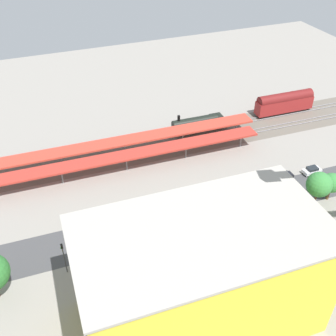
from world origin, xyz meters
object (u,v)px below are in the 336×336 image
(passenger_coach, at_px, (285,102))
(parked_car_0, at_px, (312,171))
(locomotive, at_px, (200,123))
(construction_building, at_px, (201,277))
(platform_canopy_near, at_px, (126,156))
(street_tree_3, at_px, (276,194))
(box_truck_2, at_px, (170,242))
(parked_car_3, at_px, (224,194))
(box_truck_1, at_px, (229,219))
(parked_car_2, at_px, (254,185))
(traffic_light, at_px, (63,254))
(street_tree_0, at_px, (319,185))
(parked_car_1, at_px, (283,177))
(street_tree_1, at_px, (332,183))
(parked_car_4, at_px, (193,200))
(box_truck_0, at_px, (130,257))
(platform_canopy_far, at_px, (125,141))

(passenger_coach, distance_m, parked_car_0, 28.39)
(locomotive, relative_size, construction_building, 0.46)
(platform_canopy_near, bearing_deg, street_tree_3, 132.85)
(box_truck_2, bearing_deg, parked_car_3, -149.60)
(box_truck_1, bearing_deg, parked_car_2, -142.00)
(box_truck_1, distance_m, traffic_light, 30.71)
(box_truck_1, height_order, street_tree_3, street_tree_3)
(street_tree_0, bearing_deg, box_truck_1, -3.32)
(locomotive, bearing_deg, parked_car_1, 107.16)
(parked_car_2, height_order, street_tree_1, street_tree_1)
(locomotive, bearing_deg, passenger_coach, 179.99)
(platform_canopy_near, relative_size, street_tree_1, 10.16)
(parked_car_4, bearing_deg, street_tree_1, 161.15)
(passenger_coach, bearing_deg, locomotive, -0.01)
(parked_car_3, relative_size, box_truck_1, 0.49)
(street_tree_1, bearing_deg, construction_building, 22.49)
(box_truck_0, height_order, box_truck_2, box_truck_2)
(parked_car_2, bearing_deg, construction_building, 44.67)
(platform_canopy_near, height_order, traffic_light, traffic_light)
(locomotive, relative_size, parked_car_2, 3.53)
(platform_canopy_far, relative_size, box_truck_2, 6.45)
(street_tree_0, bearing_deg, box_truck_0, 1.40)
(passenger_coach, height_order, construction_building, construction_building)
(street_tree_0, bearing_deg, parked_car_3, -29.72)
(passenger_coach, xyz_separation_m, box_truck_1, (35.39, 34.23, -1.58))
(parked_car_1, height_order, street_tree_1, street_tree_1)
(construction_building, height_order, street_tree_0, construction_building)
(street_tree_1, relative_size, street_tree_3, 0.77)
(box_truck_0, relative_size, street_tree_1, 1.47)
(construction_building, distance_m, box_truck_1, 21.67)
(locomotive, bearing_deg, parked_car_0, 119.97)
(construction_building, distance_m, street_tree_1, 39.27)
(parked_car_4, distance_m, street_tree_0, 24.82)
(street_tree_3, bearing_deg, box_truck_0, 3.35)
(parked_car_1, bearing_deg, box_truck_0, 15.38)
(street_tree_0, xyz_separation_m, street_tree_1, (-3.76, -0.59, -1.12))
(locomotive, relative_size, passenger_coach, 0.90)
(street_tree_3, bearing_deg, box_truck_2, 2.91)
(platform_canopy_far, distance_m, parked_car_2, 31.30)
(locomotive, bearing_deg, box_truck_1, 73.85)
(parked_car_0, bearing_deg, street_tree_0, 55.19)
(street_tree_1, bearing_deg, traffic_light, -0.51)
(parked_car_4, bearing_deg, platform_canopy_far, -70.31)
(box_truck_2, bearing_deg, street_tree_0, -179.37)
(parked_car_2, xyz_separation_m, parked_car_4, (14.02, -0.29, -0.09))
(platform_canopy_near, height_order, platform_canopy_far, platform_canopy_near)
(street_tree_0, bearing_deg, traffic_light, -1.23)
(locomotive, xyz_separation_m, box_truck_1, (9.91, 34.23, -0.27))
(passenger_coach, height_order, street_tree_0, street_tree_0)
(street_tree_3, bearing_deg, platform_canopy_far, -55.49)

